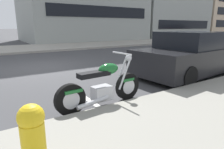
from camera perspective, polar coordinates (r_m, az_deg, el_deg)
name	(u,v)px	position (r m, az deg, el deg)	size (l,w,h in m)	color
ground_plane	(42,68)	(8.56, -19.59, 1.75)	(260.00, 260.00, 0.00)	#3D3D3F
sidewalk_far_curb	(142,42)	(20.97, 8.73, 9.24)	(120.00, 5.00, 0.14)	gray
parking_stall_stripe	(90,101)	(4.60, -6.39, -7.50)	(0.12, 2.20, 0.01)	silver
parked_motorcycle	(103,87)	(4.16, -2.73, -3.61)	(2.06, 0.62, 1.11)	black
parked_car_at_intersection	(191,55)	(7.34, 21.72, 5.25)	(4.31, 2.12, 1.48)	black
fire_hydrant	(34,145)	(2.07, -21.57, -18.43)	(0.24, 0.36, 0.86)	gold
townhouse_mid_block	(157,9)	(33.23, 12.90, 17.87)	(12.13, 10.84, 8.48)	#939993
townhouse_corner_block	(207,10)	(42.74, 25.65, 16.51)	(11.75, 9.94, 9.35)	beige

